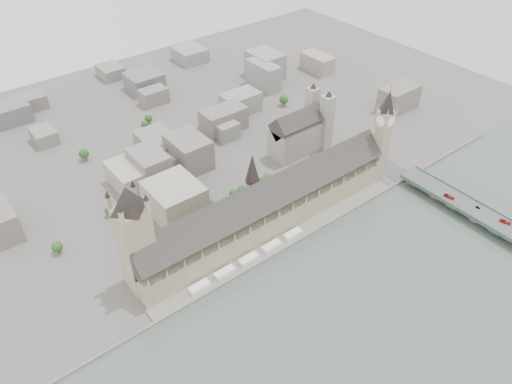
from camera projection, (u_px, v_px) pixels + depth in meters
ground at (279, 238)px, 450.05m from camera, size 900.00×900.00×0.00m
river_thames at (432, 366)px, 348.20m from camera, size 600.00×600.00×0.00m
embankment_wall at (290, 246)px, 439.86m from camera, size 600.00×1.50×3.00m
river_terrace at (285, 241)px, 444.80m from camera, size 270.00×15.00×2.00m
terrace_tents at (249, 259)px, 423.83m from camera, size 118.00×7.00×4.00m
palace_of_westminster at (266, 207)px, 448.15m from camera, size 265.00×40.73×55.44m
elizabeth_tower at (383, 130)px, 486.00m from camera, size 17.00×17.00×107.50m
victoria_tower at (134, 235)px, 372.69m from camera, size 30.00×30.00×100.00m
central_tower at (252, 177)px, 425.38m from camera, size 13.00×13.00×48.00m
westminster_bridge at (470, 211)px, 471.50m from camera, size 25.00×325.00×10.25m
westminster_abbey at (301, 131)px, 547.00m from camera, size 68.00×36.00×64.00m
city_skyline_inland at (146, 114)px, 589.51m from camera, size 720.00×360.00×38.00m
park_trees at (231, 203)px, 477.58m from camera, size 110.00×30.00×15.00m
red_bus_north at (449, 197)px, 478.07m from camera, size 4.02×10.25×2.79m
red_bus_south at (505, 222)px, 449.59m from camera, size 5.17×10.10×2.75m
car_silver at (478, 207)px, 466.44m from camera, size 1.82×4.23×1.35m
car_approach at (385, 154)px, 535.92m from camera, size 3.43×5.62×1.52m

